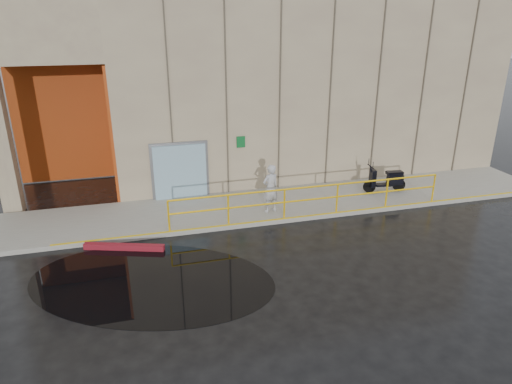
{
  "coord_description": "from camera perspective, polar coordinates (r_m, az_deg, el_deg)",
  "views": [
    {
      "loc": [
        -1.28,
        -10.08,
        6.45
      ],
      "look_at": [
        2.28,
        3.0,
        1.22
      ],
      "focal_mm": 32.0,
      "sensor_mm": 36.0,
      "label": 1
    }
  ],
  "objects": [
    {
      "name": "red_curb",
      "position": [
        14.11,
        -16.16,
        -6.62
      ],
      "size": [
        2.33,
        0.94,
        0.18
      ],
      "primitive_type": "cube",
      "rotation": [
        0.0,
        0.0,
        -0.33
      ],
      "color": "maroon",
      "rests_on": "ground"
    },
    {
      "name": "person",
      "position": [
        15.49,
        1.82,
        0.45
      ],
      "size": [
        0.71,
        0.59,
        1.69
      ],
      "primitive_type": "imported",
      "rotation": [
        0.0,
        0.0,
        3.48
      ],
      "color": "#B0B1B5",
      "rests_on": "sidewalk"
    },
    {
      "name": "ground",
      "position": [
        12.03,
        -6.89,
        -11.49
      ],
      "size": [
        120.0,
        120.0,
        0.0
      ],
      "primitive_type": "plane",
      "color": "black",
      "rests_on": "ground"
    },
    {
      "name": "building",
      "position": [
        22.12,
        1.66,
        15.26
      ],
      "size": [
        20.0,
        10.17,
        8.0
      ],
      "color": "gray",
      "rests_on": "ground"
    },
    {
      "name": "puddle",
      "position": [
        12.4,
        -12.93,
        -10.83
      ],
      "size": [
        7.51,
        6.18,
        0.01
      ],
      "primitive_type": "cube",
      "rotation": [
        0.0,
        0.0,
        -0.4
      ],
      "color": "black",
      "rests_on": "ground"
    },
    {
      "name": "guardrail",
      "position": [
        15.45,
        6.91,
        -0.99
      ],
      "size": [
        9.56,
        0.06,
        1.03
      ],
      "color": "yellow",
      "rests_on": "sidewalk"
    },
    {
      "name": "sidewalk",
      "position": [
        16.76,
        4.32,
        -1.32
      ],
      "size": [
        20.0,
        3.0,
        0.15
      ],
      "primitive_type": "cube",
      "color": "gray",
      "rests_on": "ground"
    },
    {
      "name": "scooter",
      "position": [
        17.99,
        15.96,
        2.25
      ],
      "size": [
        1.7,
        0.72,
        1.29
      ],
      "rotation": [
        0.0,
        0.0,
        -0.12
      ],
      "color": "black",
      "rests_on": "sidewalk"
    }
  ]
}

